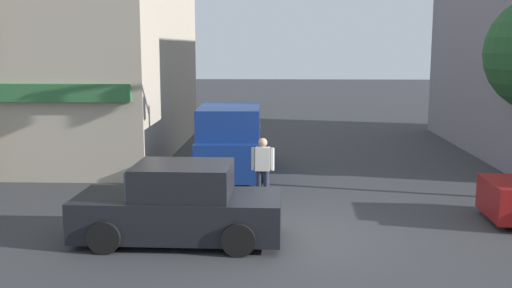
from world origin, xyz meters
The scene contains 6 objects.
ground_plane centered at (0.00, 0.00, 0.00)m, with size 120.00×120.00×0.00m, color #333335.
building_left_block centered at (-10.35, 9.99, 4.70)m, with size 12.66×10.96×9.40m.
traffic_light_mast centered at (5.02, 3.01, 4.30)m, with size 4.85×0.89×6.20m.
sedan_crossing_rightbound centered at (-2.17, -0.40, 0.71)m, with size 4.13×1.93×1.58m.
van_crossing_center centered at (-1.69, 6.24, 1.01)m, with size 2.14×4.65×2.11m.
pedestrian_mid_crossing centered at (-0.58, 2.49, 0.95)m, with size 0.57×0.24×1.67m.
Camera 1 is at (-0.17, -11.96, 3.88)m, focal length 42.00 mm.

